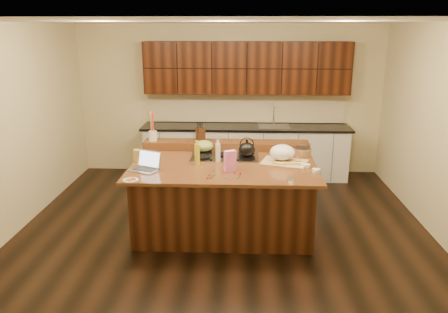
{
  "coord_description": "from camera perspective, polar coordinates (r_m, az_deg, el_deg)",
  "views": [
    {
      "loc": [
        0.24,
        -5.44,
        2.63
      ],
      "look_at": [
        0.0,
        0.05,
        1.0
      ],
      "focal_mm": 35.0,
      "sensor_mm": 36.0,
      "label": 1
    }
  ],
  "objects": [
    {
      "name": "cooktop",
      "position": [
        6.0,
        0.1,
        0.09
      ],
      "size": [
        0.92,
        0.52,
        0.05
      ],
      "color": "gray",
      "rests_on": "island"
    },
    {
      "name": "gumdrop_12",
      "position": [
        5.26,
        -1.94,
        -2.37
      ],
      "size": [
        0.02,
        0.02,
        0.02
      ],
      "primitive_type": "ellipsoid",
      "color": "red",
      "rests_on": "island"
    },
    {
      "name": "island",
      "position": [
        5.87,
        -0.02,
        -5.16
      ],
      "size": [
        2.4,
        1.6,
        0.92
      ],
      "color": "black",
      "rests_on": "ground"
    },
    {
      "name": "gumdrop_0",
      "position": [
        5.14,
        -2.17,
        -2.82
      ],
      "size": [
        0.02,
        0.02,
        0.02
      ],
      "primitive_type": "ellipsoid",
      "color": "red",
      "rests_on": "island"
    },
    {
      "name": "gumdrop_5",
      "position": [
        5.15,
        -1.65,
        -2.78
      ],
      "size": [
        0.02,
        0.02,
        0.02
      ],
      "primitive_type": "ellipsoid",
      "color": "#198C26",
      "rests_on": "island"
    },
    {
      "name": "gumdrop_1",
      "position": [
        5.26,
        -1.26,
        -2.35
      ],
      "size": [
        0.02,
        0.02,
        0.02
      ],
      "primitive_type": "ellipsoid",
      "color": "#198C26",
      "rests_on": "island"
    },
    {
      "name": "kettle",
      "position": [
        5.83,
        3.0,
        0.9
      ],
      "size": [
        0.29,
        0.29,
        0.2
      ],
      "primitive_type": "ellipsoid",
      "rotation": [
        0.0,
        0.0,
        0.44
      ],
      "color": "black",
      "rests_on": "cooktop"
    },
    {
      "name": "knife_block",
      "position": [
        6.35,
        -3.11,
        2.94
      ],
      "size": [
        0.16,
        0.19,
        0.2
      ],
      "primitive_type": "cube",
      "rotation": [
        0.0,
        0.0,
        0.41
      ],
      "color": "black",
      "rests_on": "back_ledge"
    },
    {
      "name": "wooden_tray",
      "position": [
        5.79,
        7.68,
        0.24
      ],
      "size": [
        0.67,
        0.56,
        0.23
      ],
      "rotation": [
        0.0,
        0.0,
        -0.3
      ],
      "color": "tan",
      "rests_on": "island"
    },
    {
      "name": "gumdrop_6",
      "position": [
        5.33,
        2.19,
        -2.13
      ],
      "size": [
        0.02,
        0.02,
        0.02
      ],
      "primitive_type": "ellipsoid",
      "color": "red",
      "rests_on": "island"
    },
    {
      "name": "gumdrop_3",
      "position": [
        5.16,
        1.85,
        -2.77
      ],
      "size": [
        0.02,
        0.02,
        0.02
      ],
      "primitive_type": "ellipsoid",
      "color": "#198C26",
      "rests_on": "island"
    },
    {
      "name": "package_box",
      "position": [
        5.93,
        -11.16,
        0.18
      ],
      "size": [
        0.12,
        0.09,
        0.15
      ],
      "primitive_type": "cube",
      "rotation": [
        0.0,
        0.0,
        -0.15
      ],
      "color": "gold",
      "rests_on": "island"
    },
    {
      "name": "candy_plate",
      "position": [
        5.2,
        -12.09,
        -3.02
      ],
      "size": [
        0.22,
        0.22,
        0.01
      ],
      "primitive_type": "cylinder",
      "rotation": [
        0.0,
        0.0,
        0.22
      ],
      "color": "white",
      "rests_on": "island"
    },
    {
      "name": "gumdrop_4",
      "position": [
        5.22,
        2.04,
        -2.53
      ],
      "size": [
        0.02,
        0.02,
        0.02
      ],
      "primitive_type": "ellipsoid",
      "color": "red",
      "rests_on": "island"
    },
    {
      "name": "strainer_bowl",
      "position": [
        6.16,
        10.24,
        0.57
      ],
      "size": [
        0.32,
        0.32,
        0.09
      ],
      "primitive_type": "cylinder",
      "rotation": [
        0.0,
        0.0,
        -0.42
      ],
      "color": "#996B3F",
      "rests_on": "island"
    },
    {
      "name": "utensil_crock",
      "position": [
        6.46,
        -9.28,
        2.69
      ],
      "size": [
        0.16,
        0.16,
        0.14
      ],
      "primitive_type": "cylinder",
      "rotation": [
        0.0,
        0.0,
        0.43
      ],
      "color": "white",
      "rests_on": "back_ledge"
    },
    {
      "name": "ramekin_b",
      "position": [
        5.64,
        10.66,
        -1.22
      ],
      "size": [
        0.12,
        0.12,
        0.04
      ],
      "primitive_type": "cylinder",
      "rotation": [
        0.0,
        0.0,
        -0.23
      ],
      "color": "white",
      "rests_on": "island"
    },
    {
      "name": "pink_bag",
      "position": [
        5.37,
        0.79,
        -0.59
      ],
      "size": [
        0.16,
        0.13,
        0.26
      ],
      "primitive_type": "cube",
      "rotation": [
        0.0,
        0.0,
        0.45
      ],
      "color": "pink",
      "rests_on": "island"
    },
    {
      "name": "gumdrop_7",
      "position": [
        5.3,
        1.39,
        -2.2
      ],
      "size": [
        0.02,
        0.02,
        0.02
      ],
      "primitive_type": "ellipsoid",
      "color": "#198C26",
      "rests_on": "island"
    },
    {
      "name": "laptop",
      "position": [
        5.54,
        -10.06,
        -1.08
      ],
      "size": [
        0.41,
        0.37,
        0.23
      ],
      "rotation": [
        0.0,
        0.0,
        -0.42
      ],
      "color": "#B7B7BC",
      "rests_on": "island"
    },
    {
      "name": "gumdrop_2",
      "position": [
        5.18,
        -1.63,
        -2.67
      ],
      "size": [
        0.02,
        0.02,
        0.02
      ],
      "primitive_type": "ellipsoid",
      "color": "red",
      "rests_on": "island"
    },
    {
      "name": "green_bowl",
      "position": [
        6.11,
        -2.66,
        1.4
      ],
      "size": [
        0.35,
        0.35,
        0.15
      ],
      "primitive_type": "ellipsoid",
      "rotation": [
        0.0,
        0.0,
        0.38
      ],
      "color": "olive",
      "rests_on": "cooktop"
    },
    {
      "name": "back_counter",
      "position": [
        7.85,
        2.89,
        4.38
      ],
      "size": [
        3.7,
        0.66,
        2.4
      ],
      "color": "silver",
      "rests_on": "ground"
    },
    {
      "name": "ramekin_c",
      "position": [
        5.79,
        6.22,
        -0.55
      ],
      "size": [
        0.12,
        0.12,
        0.04
      ],
      "primitive_type": "cylinder",
      "rotation": [
        0.0,
        0.0,
        0.19
      ],
      "color": "white",
      "rests_on": "island"
    },
    {
      "name": "gumdrop_9",
      "position": [
        5.15,
        0.28,
        -2.78
      ],
      "size": [
        0.02,
        0.02,
        0.02
      ],
      "primitive_type": "ellipsoid",
      "color": "#198C26",
      "rests_on": "island"
    },
    {
      "name": "gumdrop_8",
      "position": [
        5.33,
        2.14,
        -2.12
      ],
      "size": [
        0.02,
        0.02,
        0.02
      ],
      "primitive_type": "ellipsoid",
      "color": "red",
      "rests_on": "island"
    },
    {
      "name": "room",
      "position": [
        5.6,
        -0.02,
        3.29
      ],
      "size": [
        5.52,
        5.02,
        2.72
      ],
      "color": "black",
      "rests_on": "ground"
    },
    {
      "name": "kitchen_timer",
      "position": [
        5.13,
        8.76,
        -2.77
      ],
      "size": [
        0.1,
        0.1,
        0.07
      ],
      "primitive_type": "cone",
      "rotation": [
        0.0,
        0.0,
        -0.34
      ],
      "color": "silver",
      "rests_on": "island"
    },
    {
      "name": "back_ledge",
      "position": [
        6.37,
        0.25,
        1.49
      ],
      "size": [
        2.4,
        0.3,
        0.12
      ],
      "primitive_type": "cube",
      "color": "black",
      "rests_on": "island"
    },
    {
      "name": "gumdrop_11",
      "position": [
        5.25,
        -1.32,
        -2.41
      ],
      "size": [
        0.02,
        0.02,
        0.02
      ],
      "primitive_type": "ellipsoid",
      "color": "#198C26",
      "rests_on": "island"
    },
    {
      "name": "ramekin_a",
      "position": [
        5.47,
        11.95,
        -1.83
      ],
      "size": [
        0.12,
        0.12,
        0.04
      ],
      "primitive_type": "cylinder",
      "rotation": [
        0.0,
        0.0,
        0.2
      ],
      "color": "white",
      "rests_on": "island"
    },
    {
      "name": "oil_bottle",
      "position": [
        5.64,
        -3.53,
        0.24
      ],
      "size": [
        0.08,
        0.08,
        0.27
      ],
      "primitive_type": "cylinder",
      "rotation": [
        0.0,
        0.0,
        0.16
      ],
      "color": "gold",
      "rests_on": "island"
    },
    {
      "name": "gumdrop_10",
      "position": [
        5.28,
        2.02,
        -2.29
      ],
      "size": [
        0.02,
        0.02,
        0.02
      ],
      "primitive_type": "ellipsoid",
      "color": "red",
      "rests_on": "island"
    },
    {
      "name": "vinegar_bottle",
      "position": [
        5.74,
        -0.8,
        0.48
      ],
      "size": [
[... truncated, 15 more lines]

